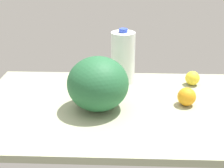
{
  "coord_description": "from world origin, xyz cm",
  "views": [
    {
      "loc": [
        -4.56,
        122.13,
        66.79
      ],
      "look_at": [
        0.0,
        0.0,
        13.0
      ],
      "focal_mm": 50.0,
      "sensor_mm": 36.0,
      "label": 1
    }
  ],
  "objects_px": {
    "lemon_near_front": "(192,78)",
    "milk_jug": "(123,57)",
    "watermelon": "(98,84)",
    "orange_far_back": "(187,97)"
  },
  "relations": [
    {
      "from": "lemon_near_front",
      "to": "watermelon",
      "type": "bearing_deg",
      "value": 30.47
    },
    {
      "from": "lemon_near_front",
      "to": "orange_far_back",
      "type": "height_order",
      "value": "orange_far_back"
    },
    {
      "from": "milk_jug",
      "to": "lemon_near_front",
      "type": "xyz_separation_m",
      "value": [
        -0.35,
        0.03,
        -0.1
      ]
    },
    {
      "from": "lemon_near_front",
      "to": "milk_jug",
      "type": "bearing_deg",
      "value": -4.75
    },
    {
      "from": "milk_jug",
      "to": "watermelon",
      "type": "relative_size",
      "value": 1.07
    },
    {
      "from": "watermelon",
      "to": "orange_far_back",
      "type": "height_order",
      "value": "watermelon"
    },
    {
      "from": "lemon_near_front",
      "to": "orange_far_back",
      "type": "distance_m",
      "value": 0.23
    },
    {
      "from": "watermelon",
      "to": "lemon_near_front",
      "type": "xyz_separation_m",
      "value": [
        -0.45,
        -0.27,
        -0.08
      ]
    },
    {
      "from": "milk_jug",
      "to": "watermelon",
      "type": "distance_m",
      "value": 0.31
    },
    {
      "from": "orange_far_back",
      "to": "watermelon",
      "type": "bearing_deg",
      "value": 6.41
    }
  ]
}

